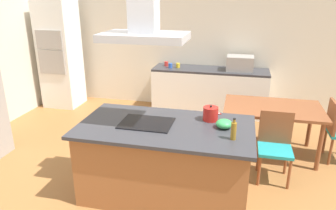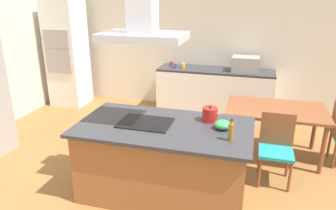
{
  "view_description": "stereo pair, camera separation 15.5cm",
  "coord_description": "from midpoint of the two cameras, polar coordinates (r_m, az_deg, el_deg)",
  "views": [
    {
      "loc": [
        0.78,
        -3.22,
        2.34
      ],
      "look_at": [
        -0.06,
        0.4,
        1.0
      ],
      "focal_mm": 33.8,
      "sensor_mm": 36.0,
      "label": 1
    },
    {
      "loc": [
        0.93,
        -3.18,
        2.34
      ],
      "look_at": [
        -0.06,
        0.4,
        1.0
      ],
      "focal_mm": 33.8,
      "sensor_mm": 36.0,
      "label": 2
    }
  ],
  "objects": [
    {
      "name": "ground",
      "position": [
        5.32,
        2.54,
        -6.27
      ],
      "size": [
        16.0,
        16.0,
        0.0
      ],
      "primitive_type": "plane",
      "color": "#936033"
    },
    {
      "name": "wall_back",
      "position": [
        6.58,
        5.62,
        11.12
      ],
      "size": [
        7.2,
        0.1,
        2.7
      ],
      "primitive_type": "cube",
      "color": "beige",
      "rests_on": "ground"
    },
    {
      "name": "kitchen_island",
      "position": [
        3.81,
        -1.62,
        -9.86
      ],
      "size": [
        1.99,
        1.09,
        0.9
      ],
      "color": "#995B33",
      "rests_on": "ground"
    },
    {
      "name": "cooktop",
      "position": [
        3.67,
        -5.11,
        -3.27
      ],
      "size": [
        0.6,
        0.44,
        0.01
      ],
      "primitive_type": "cube",
      "color": "black",
      "rests_on": "kitchen_island"
    },
    {
      "name": "tea_kettle",
      "position": [
        3.74,
        6.53,
        -1.57
      ],
      "size": [
        0.23,
        0.18,
        0.19
      ],
      "color": "#B21E19",
      "rests_on": "kitchen_island"
    },
    {
      "name": "olive_oil_bottle",
      "position": [
        3.29,
        10.42,
        -4.56
      ],
      "size": [
        0.06,
        0.06,
        0.24
      ],
      "color": "olive",
      "rests_on": "kitchen_island"
    },
    {
      "name": "mixing_bowl",
      "position": [
        3.56,
        8.86,
        -3.38
      ],
      "size": [
        0.18,
        0.18,
        0.1
      ],
      "primitive_type": "ellipsoid",
      "color": "#33934C",
      "rests_on": "kitchen_island"
    },
    {
      "name": "back_counter",
      "position": [
        6.4,
        6.78,
        2.54
      ],
      "size": [
        2.25,
        0.62,
        0.9
      ],
      "color": "white",
      "rests_on": "ground"
    },
    {
      "name": "countertop_microwave",
      "position": [
        6.22,
        12.15,
        7.35
      ],
      "size": [
        0.5,
        0.38,
        0.28
      ],
      "primitive_type": "cube",
      "color": "#9E9993",
      "rests_on": "back_counter"
    },
    {
      "name": "coffee_mug_red",
      "position": [
        6.49,
        -1.0,
        7.45
      ],
      "size": [
        0.08,
        0.08,
        0.09
      ],
      "primitive_type": "cylinder",
      "color": "red",
      "rests_on": "back_counter"
    },
    {
      "name": "coffee_mug_blue",
      "position": [
        6.33,
        -0.27,
        7.13
      ],
      "size": [
        0.08,
        0.08,
        0.09
      ],
      "primitive_type": "cylinder",
      "color": "#2D56B2",
      "rests_on": "back_counter"
    },
    {
      "name": "coffee_mug_yellow",
      "position": [
        6.34,
        1.11,
        7.16
      ],
      "size": [
        0.08,
        0.08,
        0.09
      ],
      "primitive_type": "cylinder",
      "color": "gold",
      "rests_on": "back_counter"
    },
    {
      "name": "wall_oven_stack",
      "position": [
        7.06,
        -19.51,
        8.63
      ],
      "size": [
        0.7,
        0.66,
        2.2
      ],
      "color": "white",
      "rests_on": "ground"
    },
    {
      "name": "dining_table",
      "position": [
        4.86,
        17.47,
        -1.23
      ],
      "size": [
        1.4,
        0.9,
        0.75
      ],
      "color": "brown",
      "rests_on": "ground"
    },
    {
      "name": "chair_facing_island",
      "position": [
        4.31,
        17.77,
        -6.31
      ],
      "size": [
        0.42,
        0.42,
        0.89
      ],
      "color": "teal",
      "rests_on": "ground"
    },
    {
      "name": "range_hood",
      "position": [
        3.38,
        -5.75,
        15.7
      ],
      "size": [
        0.9,
        0.55,
        0.78
      ],
      "color": "#ADADB2"
    }
  ]
}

